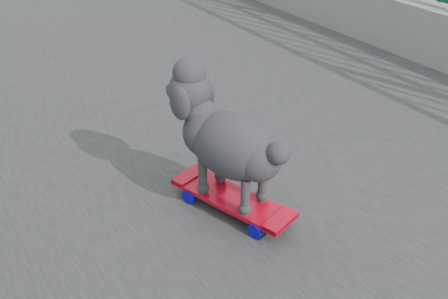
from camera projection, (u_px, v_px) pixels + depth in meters
skateboard at (232, 200)px, 1.77m from camera, size 0.26×0.47×0.06m
poodle at (226, 137)px, 1.67m from camera, size 0.29×0.48×0.41m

